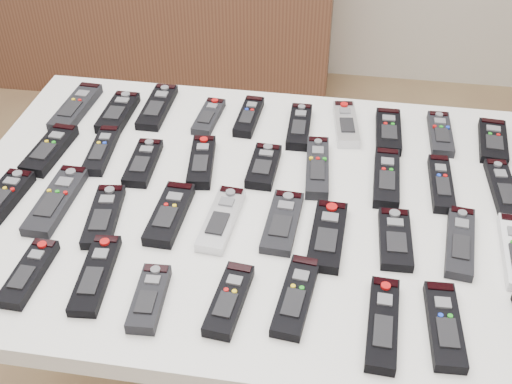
# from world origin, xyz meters

# --- Properties ---
(table) EXTENTS (1.25, 0.88, 0.78)m
(table) POSITION_xyz_m (0.11, -0.03, 0.72)
(table) COLOR white
(table) RESTS_ON ground
(remote_0) EXTENTS (0.07, 0.21, 0.02)m
(remote_0) POSITION_xyz_m (-0.38, 0.24, 0.79)
(remote_0) COLOR black
(remote_0) RESTS_ON table
(remote_1) EXTENTS (0.06, 0.17, 0.02)m
(remote_1) POSITION_xyz_m (-0.27, 0.23, 0.79)
(remote_1) COLOR black
(remote_1) RESTS_ON table
(remote_2) EXTENTS (0.06, 0.19, 0.02)m
(remote_2) POSITION_xyz_m (-0.19, 0.28, 0.79)
(remote_2) COLOR black
(remote_2) RESTS_ON table
(remote_3) EXTENTS (0.06, 0.15, 0.02)m
(remote_3) POSITION_xyz_m (-0.05, 0.25, 0.79)
(remote_3) COLOR black
(remote_3) RESTS_ON table
(remote_4) EXTENTS (0.05, 0.16, 0.02)m
(remote_4) POSITION_xyz_m (0.05, 0.27, 0.79)
(remote_4) COLOR black
(remote_4) RESTS_ON table
(remote_5) EXTENTS (0.05, 0.17, 0.02)m
(remote_5) POSITION_xyz_m (0.17, 0.24, 0.79)
(remote_5) COLOR black
(remote_5) RESTS_ON table
(remote_6) EXTENTS (0.07, 0.18, 0.02)m
(remote_6) POSITION_xyz_m (0.28, 0.27, 0.79)
(remote_6) COLOR #B7B7BC
(remote_6) RESTS_ON table
(remote_7) EXTENTS (0.06, 0.17, 0.02)m
(remote_7) POSITION_xyz_m (0.38, 0.25, 0.79)
(remote_7) COLOR black
(remote_7) RESTS_ON table
(remote_8) EXTENTS (0.05, 0.17, 0.02)m
(remote_8) POSITION_xyz_m (0.50, 0.26, 0.79)
(remote_8) COLOR black
(remote_8) RESTS_ON table
(remote_9) EXTENTS (0.07, 0.17, 0.02)m
(remote_9) POSITION_xyz_m (0.62, 0.25, 0.79)
(remote_9) COLOR black
(remote_9) RESTS_ON table
(remote_10) EXTENTS (0.07, 0.18, 0.02)m
(remote_10) POSITION_xyz_m (-0.37, 0.06, 0.79)
(remote_10) COLOR black
(remote_10) RESTS_ON table
(remote_11) EXTENTS (0.06, 0.17, 0.02)m
(remote_11) POSITION_xyz_m (-0.26, 0.07, 0.79)
(remote_11) COLOR black
(remote_11) RESTS_ON table
(remote_12) EXTENTS (0.06, 0.16, 0.02)m
(remote_12) POSITION_xyz_m (-0.15, 0.04, 0.79)
(remote_12) COLOR black
(remote_12) RESTS_ON table
(remote_13) EXTENTS (0.07, 0.18, 0.02)m
(remote_13) POSITION_xyz_m (-0.03, 0.06, 0.79)
(remote_13) COLOR black
(remote_13) RESTS_ON table
(remote_14) EXTENTS (0.06, 0.15, 0.02)m
(remote_14) POSITION_xyz_m (0.11, 0.07, 0.79)
(remote_14) COLOR black
(remote_14) RESTS_ON table
(remote_15) EXTENTS (0.06, 0.21, 0.02)m
(remote_15) POSITION_xyz_m (0.23, 0.08, 0.79)
(remote_15) COLOR black
(remote_15) RESTS_ON table
(remote_16) EXTENTS (0.05, 0.19, 0.02)m
(remote_16) POSITION_xyz_m (0.38, 0.07, 0.79)
(remote_16) COLOR black
(remote_16) RESTS_ON table
(remote_17) EXTENTS (0.05, 0.18, 0.02)m
(remote_17) POSITION_xyz_m (0.49, 0.07, 0.79)
(remote_17) COLOR black
(remote_17) RESTS_ON table
(remote_18) EXTENTS (0.06, 0.20, 0.02)m
(remote_18) POSITION_xyz_m (0.62, 0.07, 0.79)
(remote_18) COLOR black
(remote_18) RESTS_ON table
(remote_19) EXTENTS (0.07, 0.16, 0.02)m
(remote_19) POSITION_xyz_m (-0.40, -0.12, 0.79)
(remote_19) COLOR black
(remote_19) RESTS_ON table
(remote_20) EXTENTS (0.06, 0.21, 0.02)m
(remote_20) POSITION_xyz_m (-0.29, -0.11, 0.79)
(remote_20) COLOR black
(remote_20) RESTS_ON table
(remote_21) EXTENTS (0.08, 0.18, 0.02)m
(remote_21) POSITION_xyz_m (-0.18, -0.14, 0.79)
(remote_21) COLOR black
(remote_21) RESTS_ON table
(remote_22) EXTENTS (0.06, 0.18, 0.02)m
(remote_22) POSITION_xyz_m (-0.05, -0.12, 0.79)
(remote_22) COLOR black
(remote_22) RESTS_ON table
(remote_23) EXTENTS (0.07, 0.19, 0.02)m
(remote_23) POSITION_xyz_m (0.06, -0.11, 0.79)
(remote_23) COLOR #B7B7BC
(remote_23) RESTS_ON table
(remote_24) EXTENTS (0.07, 0.18, 0.02)m
(remote_24) POSITION_xyz_m (0.18, -0.10, 0.79)
(remote_24) COLOR black
(remote_24) RESTS_ON table
(remote_25) EXTENTS (0.07, 0.19, 0.02)m
(remote_25) POSITION_xyz_m (0.27, -0.13, 0.79)
(remote_25) COLOR black
(remote_25) RESTS_ON table
(remote_26) EXTENTS (0.07, 0.16, 0.02)m
(remote_26) POSITION_xyz_m (0.39, -0.12, 0.79)
(remote_26) COLOR black
(remote_26) RESTS_ON table
(remote_27) EXTENTS (0.07, 0.19, 0.02)m
(remote_27) POSITION_xyz_m (0.52, -0.11, 0.79)
(remote_27) COLOR black
(remote_27) RESTS_ON table
(remote_30) EXTENTS (0.05, 0.16, 0.02)m
(remote_30) POSITION_xyz_m (-0.26, -0.31, 0.79)
(remote_30) COLOR black
(remote_30) RESTS_ON table
(remote_31) EXTENTS (0.07, 0.19, 0.02)m
(remote_31) POSITION_xyz_m (-0.14, -0.30, 0.79)
(remote_31) COLOR black
(remote_31) RESTS_ON table
(remote_32) EXTENTS (0.06, 0.15, 0.02)m
(remote_32) POSITION_xyz_m (-0.03, -0.34, 0.79)
(remote_32) COLOR black
(remote_32) RESTS_ON table
(remote_33) EXTENTS (0.06, 0.16, 0.02)m
(remote_33) POSITION_xyz_m (0.11, -0.32, 0.79)
(remote_33) COLOR black
(remote_33) RESTS_ON table
(remote_34) EXTENTS (0.07, 0.18, 0.02)m
(remote_34) POSITION_xyz_m (0.22, -0.29, 0.79)
(remote_34) COLOR black
(remote_34) RESTS_ON table
(remote_35) EXTENTS (0.06, 0.19, 0.02)m
(remote_35) POSITION_xyz_m (0.37, -0.33, 0.79)
(remote_35) COLOR black
(remote_35) RESTS_ON table
(remote_36) EXTENTS (0.06, 0.18, 0.02)m
(remote_36) POSITION_xyz_m (0.47, -0.32, 0.79)
(remote_36) COLOR black
(remote_36) RESTS_ON table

